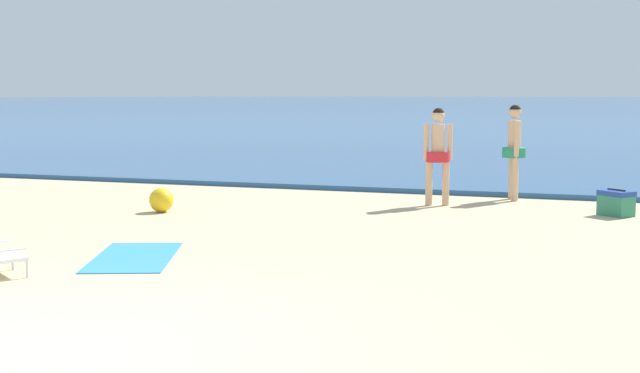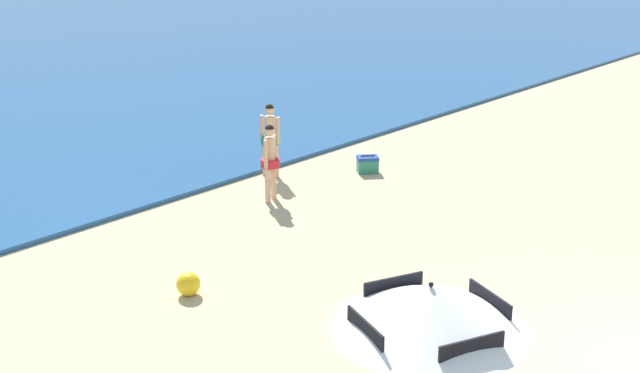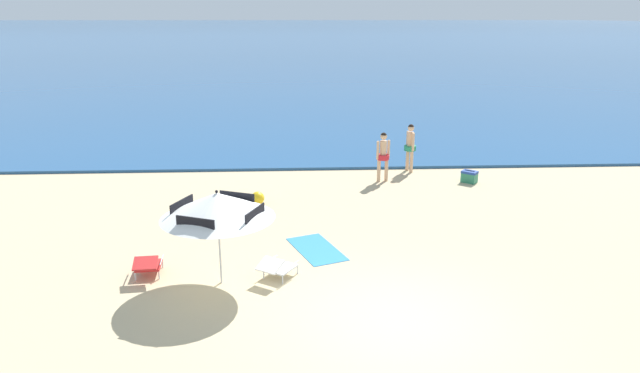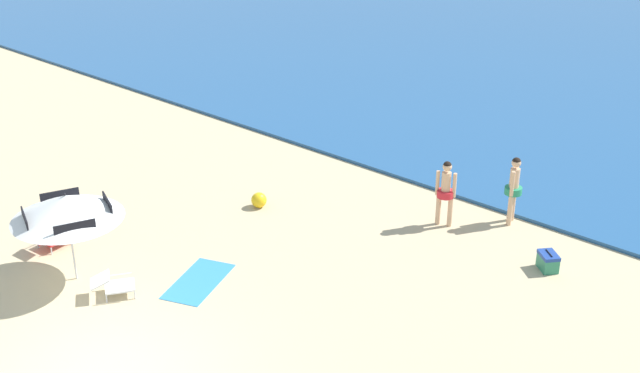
% 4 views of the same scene
% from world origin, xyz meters
% --- Properties ---
extents(ground_plane, '(800.00, 800.00, 0.00)m').
position_xyz_m(ground_plane, '(0.00, 0.00, 0.00)').
color(ground_plane, tan).
extents(ocean_water, '(800.00, 800.00, 0.10)m').
position_xyz_m(ocean_water, '(0.00, 410.56, 0.05)').
color(ocean_water, '#235184').
rests_on(ocean_water, ground).
extents(beach_umbrella_striped_main, '(3.14, 3.14, 2.04)m').
position_xyz_m(beach_umbrella_striped_main, '(-3.43, 1.70, 1.72)').
color(beach_umbrella_striped_main, silver).
rests_on(beach_umbrella_striped_main, ground).
extents(lounge_chair_under_umbrella, '(0.63, 0.91, 0.50)m').
position_xyz_m(lounge_chair_under_umbrella, '(-5.04, 2.06, 0.28)').
color(lounge_chair_under_umbrella, red).
rests_on(lounge_chair_under_umbrella, ground).
extents(lounge_chair_beside_umbrella, '(0.92, 1.02, 0.51)m').
position_xyz_m(lounge_chair_beside_umbrella, '(-2.26, 1.83, 0.28)').
color(lounge_chair_beside_umbrella, white).
rests_on(lounge_chair_beside_umbrella, ground).
extents(person_standing_near_shore, '(0.47, 0.41, 1.68)m').
position_xyz_m(person_standing_near_shore, '(1.14, 9.05, 0.97)').
color(person_standing_near_shore, '#D8A87F').
rests_on(person_standing_near_shore, ground).
extents(person_standing_beside, '(0.42, 0.50, 1.72)m').
position_xyz_m(person_standing_beside, '(2.30, 10.24, 1.00)').
color(person_standing_beside, '#D8A87F').
rests_on(person_standing_beside, ground).
extents(cooler_box, '(0.60, 0.59, 0.43)m').
position_xyz_m(cooler_box, '(4.05, 8.75, 0.20)').
color(cooler_box, '#2D7F5B').
rests_on(cooler_box, ground).
extents(beach_ball, '(0.40, 0.40, 0.40)m').
position_xyz_m(beach_ball, '(-2.95, 6.78, 0.20)').
color(beach_ball, yellow).
rests_on(beach_ball, ground).
extents(beach_towel, '(1.48, 2.00, 0.01)m').
position_xyz_m(beach_towel, '(-1.35, 3.35, 0.01)').
color(beach_towel, '#3384BC').
rests_on(beach_towel, ground).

